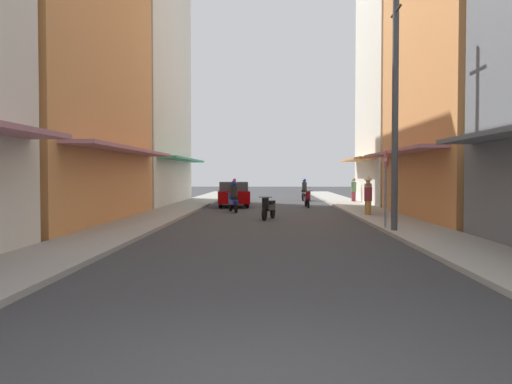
{
  "coord_description": "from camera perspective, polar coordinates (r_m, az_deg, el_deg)",
  "views": [
    {
      "loc": [
        0.09,
        -4.55,
        1.87
      ],
      "look_at": [
        -0.55,
        17.03,
        1.16
      ],
      "focal_mm": 37.65,
      "sensor_mm": 36.0,
      "label": 1
    }
  ],
  "objects": [
    {
      "name": "motorbike_red",
      "position": [
        39.56,
        -2.36,
        0.19
      ],
      "size": [
        0.57,
        1.8,
        1.58
      ],
      "color": "black",
      "rests_on": "ground"
    },
    {
      "name": "pedestrian_crossing",
      "position": [
        35.45,
        10.33,
        0.14
      ],
      "size": [
        0.34,
        0.34,
        1.63
      ],
      "color": "#99333F",
      "rests_on": "ground"
    },
    {
      "name": "building_left_mid",
      "position": [
        23.08,
        -22.28,
        17.01
      ],
      "size": [
        7.05,
        12.48,
        15.91
      ],
      "color": "#D88C4C",
      "rests_on": "ground"
    },
    {
      "name": "motorbike_maroon",
      "position": [
        30.41,
        5.45,
        -0.71
      ],
      "size": [
        0.55,
        1.81,
        0.96
      ],
      "color": "black",
      "rests_on": "ground"
    },
    {
      "name": "utility_pole",
      "position": [
        17.45,
        14.57,
        8.31
      ],
      "size": [
        0.2,
        1.2,
        7.53
      ],
      "color": "#4C4C4F",
      "rests_on": "ground"
    },
    {
      "name": "motorbike_black",
      "position": [
        22.23,
        1.33,
        -1.65
      ],
      "size": [
        0.69,
        1.76,
        0.96
      ],
      "color": "black",
      "rests_on": "ground"
    },
    {
      "name": "pedestrian_foreground",
      "position": [
        23.81,
        11.82,
        -0.79
      ],
      "size": [
        0.34,
        0.34,
        1.57
      ],
      "color": "#BF8C3F",
      "rests_on": "ground"
    },
    {
      "name": "ground_plane",
      "position": [
        26.07,
        1.49,
        -2.24
      ],
      "size": [
        111.98,
        111.98,
        0.0
      ],
      "primitive_type": "plane",
      "color": "#38383A"
    },
    {
      "name": "building_right_far",
      "position": [
        34.74,
        16.6,
        10.24
      ],
      "size": [
        7.05,
        8.79,
        13.95
      ],
      "color": "silver",
      "rests_on": "ground"
    },
    {
      "name": "street_sign_no_entry",
      "position": [
        18.14,
        13.61,
        1.34
      ],
      "size": [
        0.07,
        0.6,
        2.65
      ],
      "color": "gray",
      "rests_on": "ground"
    },
    {
      "name": "parked_car",
      "position": [
        31.04,
        -2.43,
        -0.21
      ],
      "size": [
        2.13,
        4.24,
        1.45
      ],
      "color": "#8C0000",
      "rests_on": "ground"
    },
    {
      "name": "motorbike_blue",
      "position": [
        26.63,
        -2.44,
        -0.63
      ],
      "size": [
        0.71,
        1.76,
        1.58
      ],
      "color": "black",
      "rests_on": "ground"
    },
    {
      "name": "pedestrian_midway",
      "position": [
        24.81,
        11.81,
        -0.18
      ],
      "size": [
        0.44,
        0.44,
        1.77
      ],
      "color": "#262628",
      "rests_on": "ground"
    },
    {
      "name": "building_right_mid",
      "position": [
        24.77,
        23.07,
        13.03
      ],
      "size": [
        7.05,
        11.34,
        13.46
      ],
      "color": "#D88C4C",
      "rests_on": "ground"
    },
    {
      "name": "building_left_far",
      "position": [
        35.08,
        -13.48,
        12.5
      ],
      "size": [
        7.05,
        12.64,
        16.75
      ],
      "color": "silver",
      "rests_on": "ground"
    },
    {
      "name": "sidewalk_left",
      "position": [
        26.51,
        -8.91,
        -2.06
      ],
      "size": [
        2.2,
        58.9,
        0.12
      ],
      "primitive_type": "cube",
      "color": "#9E9991",
      "rests_on": "ground"
    },
    {
      "name": "sidewalk_right",
      "position": [
        26.48,
        11.91,
        -2.08
      ],
      "size": [
        2.2,
        58.9,
        0.12
      ],
      "primitive_type": "cube",
      "color": "#ADA89E",
      "rests_on": "ground"
    },
    {
      "name": "motorbike_silver",
      "position": [
        38.27,
        5.22,
        0.12
      ],
      "size": [
        0.68,
        1.77,
        1.58
      ],
      "color": "black",
      "rests_on": "ground"
    }
  ]
}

